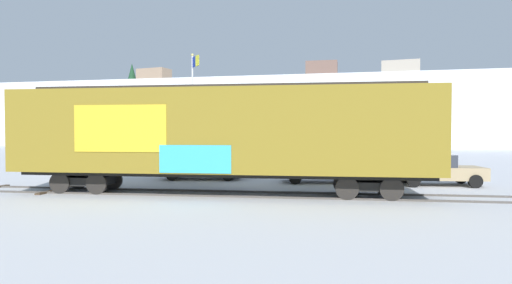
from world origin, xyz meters
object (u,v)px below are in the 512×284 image
Objects in this scene: parked_car_silver at (321,168)px; parked_car_black at (202,164)px; parked_car_tan at (436,170)px; freight_car at (220,132)px; flagpole at (193,98)px.

parked_car_black is at bearing 179.58° from parked_car_silver.
parked_car_black is 1.08× the size of parked_car_tan.
parked_car_silver is (4.04, 5.13, -1.88)m from freight_car.
flagpole is 11.14m from parked_car_silver.
parked_car_black reaches higher than parked_car_silver.
flagpole is 1.85× the size of parked_car_tan.
parked_car_silver is (6.69, -0.05, -0.07)m from parked_car_black.
parked_car_tan is at bearing 27.30° from freight_car.
flagpole is 1.71× the size of parked_car_black.
parked_car_tan is (12.39, -0.15, -0.06)m from parked_car_black.
freight_car reaches higher than parked_car_black.
freight_car is 11.51m from flagpole.
parked_car_black is 1.00× the size of parked_car_silver.
parked_car_tan is at bearing -19.04° from flagpole.
flagpole is 16.14m from parked_car_tan.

